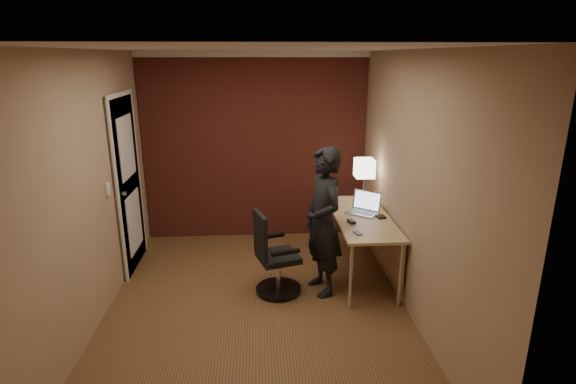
# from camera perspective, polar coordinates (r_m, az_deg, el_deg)

# --- Properties ---
(room) EXTENTS (4.00, 4.00, 4.00)m
(room) POSITION_cam_1_polar(r_m,az_deg,el_deg) (5.66, -7.01, 5.89)
(room) COLOR brown
(room) RESTS_ON ground
(desk) EXTENTS (0.60, 1.50, 0.73)m
(desk) POSITION_cam_1_polar(r_m,az_deg,el_deg) (5.13, 10.09, -4.34)
(desk) COLOR tan
(desk) RESTS_ON ground
(desk_lamp) EXTENTS (0.22, 0.22, 0.54)m
(desk_lamp) POSITION_cam_1_polar(r_m,az_deg,el_deg) (5.44, 9.67, 2.95)
(desk_lamp) COLOR silver
(desk_lamp) RESTS_ON desk
(laptop) EXTENTS (0.42, 0.41, 0.23)m
(laptop) POSITION_cam_1_polar(r_m,az_deg,el_deg) (5.18, 9.65, -1.85)
(laptop) COLOR silver
(laptop) RESTS_ON desk
(mouse) EXTENTS (0.08, 0.11, 0.03)m
(mouse) POSITION_cam_1_polar(r_m,az_deg,el_deg) (4.84, 8.08, -3.75)
(mouse) COLOR black
(mouse) RESTS_ON desk
(phone) EXTENTS (0.09, 0.13, 0.01)m
(phone) POSITION_cam_1_polar(r_m,az_deg,el_deg) (4.58, 8.85, -5.17)
(phone) COLOR black
(phone) RESTS_ON desk
(wallet) EXTENTS (0.11, 0.12, 0.02)m
(wallet) POSITION_cam_1_polar(r_m,az_deg,el_deg) (5.06, 11.70, -3.08)
(wallet) COLOR black
(wallet) RESTS_ON desk
(office_chair) EXTENTS (0.51, 0.56, 0.90)m
(office_chair) POSITION_cam_1_polar(r_m,az_deg,el_deg) (4.77, -1.90, -8.48)
(office_chair) COLOR black
(office_chair) RESTS_ON ground
(person) EXTENTS (0.53, 0.66, 1.58)m
(person) POSITION_cam_1_polar(r_m,az_deg,el_deg) (4.67, 4.51, -3.82)
(person) COLOR black
(person) RESTS_ON ground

